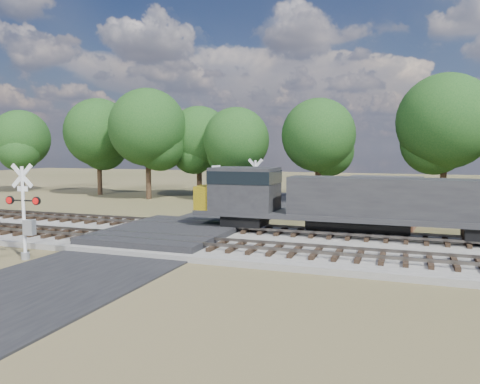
% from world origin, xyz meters
% --- Properties ---
extents(ground, '(160.00, 160.00, 0.00)m').
position_xyz_m(ground, '(0.00, 0.00, 0.00)').
color(ground, '#464625').
rests_on(ground, ground).
extents(ballast_bed, '(140.00, 10.00, 0.30)m').
position_xyz_m(ballast_bed, '(10.00, 0.50, 0.15)').
color(ballast_bed, gray).
rests_on(ballast_bed, ground).
extents(road, '(7.00, 60.00, 0.08)m').
position_xyz_m(road, '(0.00, 0.00, 0.04)').
color(road, black).
rests_on(road, ground).
extents(crossing_panel, '(7.00, 9.00, 0.62)m').
position_xyz_m(crossing_panel, '(0.00, 0.50, 0.32)').
color(crossing_panel, '#262628').
rests_on(crossing_panel, ground).
extents(track_near, '(140.00, 2.60, 0.33)m').
position_xyz_m(track_near, '(3.12, -2.00, 0.41)').
color(track_near, black).
rests_on(track_near, ballast_bed).
extents(track_far, '(140.00, 2.60, 0.33)m').
position_xyz_m(track_far, '(3.12, 3.00, 0.41)').
color(track_far, black).
rests_on(track_far, ballast_bed).
extents(crossing_signal_near, '(1.84, 0.42, 4.58)m').
position_xyz_m(crossing_signal_near, '(-4.01, -6.45, 1.90)').
color(crossing_signal_near, silver).
rests_on(crossing_signal_near, ground).
extents(crossing_signal_far, '(1.83, 0.51, 4.59)m').
position_xyz_m(crossing_signal_far, '(2.96, 7.17, 1.91)').
color(crossing_signal_far, silver).
rests_on(crossing_signal_far, ground).
extents(equipment_shed, '(5.36, 5.36, 3.32)m').
position_xyz_m(equipment_shed, '(11.42, 9.45, 1.68)').
color(equipment_shed, '#4E2E21').
rests_on(equipment_shed, ground).
extents(treeline, '(82.47, 11.42, 11.66)m').
position_xyz_m(treeline, '(6.40, 20.44, 6.81)').
color(treeline, black).
rests_on(treeline, ground).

